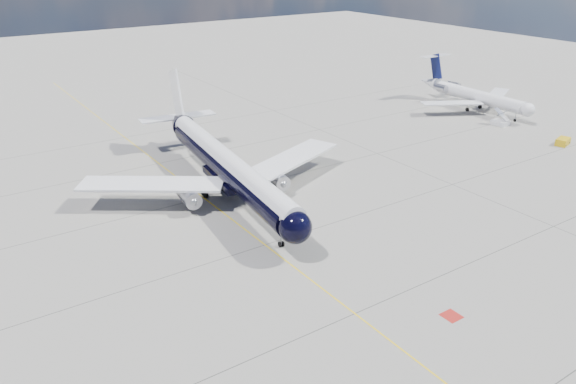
# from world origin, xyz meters

# --- Properties ---
(ground) EXTENTS (320.00, 320.00, 0.00)m
(ground) POSITION_xyz_m (0.00, 30.00, 0.00)
(ground) COLOR gray
(ground) RESTS_ON ground
(taxiway_centerline) EXTENTS (0.16, 160.00, 0.01)m
(taxiway_centerline) POSITION_xyz_m (0.00, 25.00, 0.00)
(taxiway_centerline) COLOR yellow
(taxiway_centerline) RESTS_ON ground
(red_marking) EXTENTS (1.60, 1.60, 0.01)m
(red_marking) POSITION_xyz_m (6.80, -10.00, 0.00)
(red_marking) COLOR maroon
(red_marking) RESTS_ON ground
(main_airliner) EXTENTS (36.51, 44.72, 12.93)m
(main_airliner) POSITION_xyz_m (3.20, 24.88, 4.01)
(main_airliner) COLOR black
(main_airliner) RESTS_ON ground
(regional_jet) EXTENTS (24.34, 27.92, 9.46)m
(regional_jet) POSITION_xyz_m (63.08, 34.22, 2.99)
(regional_jet) COLOR white
(regional_jet) RESTS_ON ground
(boarding_stair) EXTENTS (2.48, 2.98, 3.08)m
(boarding_stair) POSITION_xyz_m (58.86, 23.96, 0.57)
(boarding_stair) COLOR white
(boarding_stair) RESTS_ON ground
(service_tug) EXTENTS (3.18, 2.30, 1.12)m
(service_tug) POSITION_xyz_m (57.87, 11.22, 0.55)
(service_tug) COLOR gold
(service_tug) RESTS_ON ground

